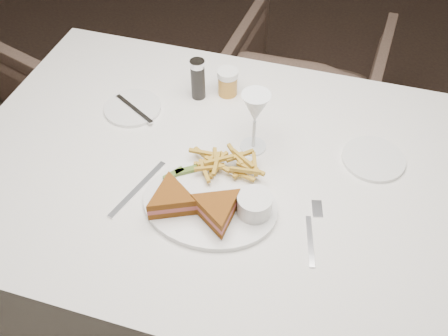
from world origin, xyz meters
name	(u,v)px	position (x,y,z in m)	size (l,w,h in m)	color
ground	(241,268)	(0.00, 0.00, 0.00)	(5.00, 5.00, 0.00)	black
table	(230,250)	(0.02, -0.17, 0.38)	(1.39, 0.93, 0.75)	white
chair_far	(305,83)	(0.00, 0.79, 0.32)	(0.61, 0.58, 0.63)	#49372D
table_setting	(222,168)	(0.00, -0.21, 0.79)	(0.83, 0.60, 0.18)	white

